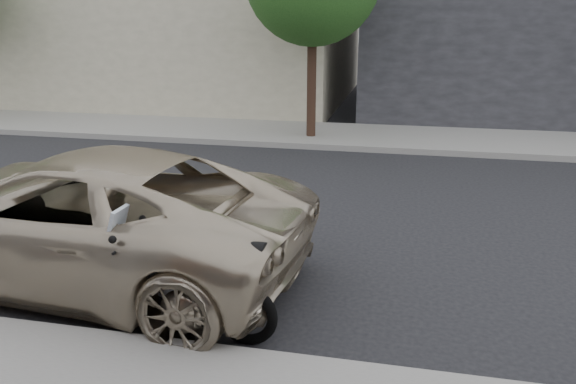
# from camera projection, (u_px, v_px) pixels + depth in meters

# --- Properties ---
(ground) EXTENTS (120.00, 120.00, 0.00)m
(ground) POSITION_uv_depth(u_px,v_px,m) (369.00, 225.00, 9.06)
(ground) COLOR black
(ground) RESTS_ON ground
(far_sidewalk) EXTENTS (44.00, 3.00, 0.15)m
(far_sidewalk) POSITION_uv_depth(u_px,v_px,m) (387.00, 138.00, 15.10)
(far_sidewalk) COLOR gray
(far_sidewalk) RESTS_ON ground
(motorcycle) EXTENTS (2.18, 0.70, 1.37)m
(motorcycle) POSITION_uv_depth(u_px,v_px,m) (190.00, 284.00, 5.78)
(motorcycle) COLOR black
(motorcycle) RESTS_ON ground
(minivan) EXTENTS (6.14, 3.26, 1.64)m
(minivan) POSITION_uv_depth(u_px,v_px,m) (78.00, 215.00, 7.09)
(minivan) COLOR #BDAE93
(minivan) RESTS_ON ground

